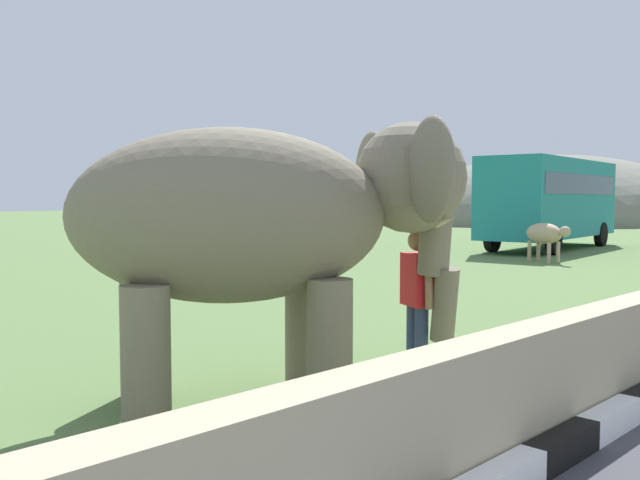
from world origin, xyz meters
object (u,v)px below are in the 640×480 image
at_px(person_handler, 418,296).
at_px(elephant, 270,219).
at_px(cow_mid, 545,234).
at_px(bus_teal, 551,196).

bearing_deg(person_handler, elephant, 160.91).
bearing_deg(person_handler, cow_mid, 21.51).
height_order(elephant, bus_teal, bus_teal).
xyz_separation_m(elephant, cow_mid, (15.88, 5.03, -0.93)).
xyz_separation_m(person_handler, cow_mid, (14.22, 5.61, -0.06)).
distance_m(elephant, bus_teal, 22.56).
bearing_deg(elephant, person_handler, -19.09).
relative_size(elephant, cow_mid, 2.08).
bearing_deg(elephant, bus_teal, 19.45).
distance_m(bus_teal, cow_mid, 6.06).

